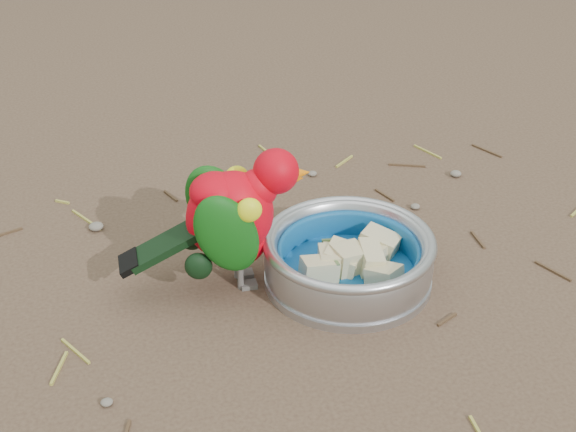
{
  "coord_description": "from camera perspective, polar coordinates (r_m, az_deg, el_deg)",
  "views": [
    {
      "loc": [
        -0.23,
        -0.68,
        0.56
      ],
      "look_at": [
        -0.05,
        0.1,
        0.08
      ],
      "focal_mm": 50.0,
      "sensor_mm": 36.0,
      "label": 1
    }
  ],
  "objects": [
    {
      "name": "ground",
      "position": [
        0.91,
        4.34,
        -7.16
      ],
      "size": [
        60.0,
        60.0,
        0.0
      ],
      "primitive_type": "plane",
      "color": "brown"
    },
    {
      "name": "lory_parrot",
      "position": [
        0.91,
        -3.89,
        -0.6
      ],
      "size": [
        0.2,
        0.1,
        0.16
      ],
      "primitive_type": null,
      "rotation": [
        0.0,
        0.0,
        -1.57
      ],
      "color": "red",
      "rests_on": "ground"
    },
    {
      "name": "food_bowl",
      "position": [
        0.96,
        4.26,
        -4.23
      ],
      "size": [
        0.2,
        0.2,
        0.02
      ],
      "primitive_type": "cylinder",
      "color": "#B2B2BA",
      "rests_on": "ground"
    },
    {
      "name": "fruit_wedges",
      "position": [
        0.95,
        4.32,
        -3.1
      ],
      "size": [
        0.12,
        0.12,
        0.03
      ],
      "primitive_type": null,
      "color": "beige",
      "rests_on": "food_bowl"
    },
    {
      "name": "bowl_wall",
      "position": [
        0.94,
        4.33,
        -2.74
      ],
      "size": [
        0.2,
        0.2,
        0.04
      ],
      "primitive_type": null,
      "color": "#B2B2BA",
      "rests_on": "food_bowl"
    },
    {
      "name": "ground_debris",
      "position": [
        0.96,
        1.69,
        -4.47
      ],
      "size": [
        0.9,
        0.8,
        0.01
      ],
      "primitive_type": null,
      "color": "#A29B3F",
      "rests_on": "ground"
    }
  ]
}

